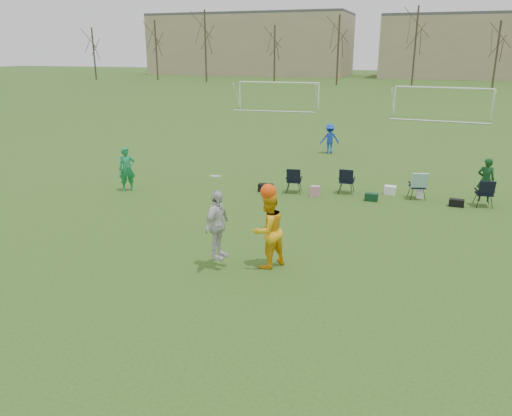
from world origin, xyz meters
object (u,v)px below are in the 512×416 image
at_px(fielder_blue, 330,139).
at_px(goal_left, 279,88).
at_px(goal_mid, 443,94).
at_px(center_contest, 250,227).
at_px(fielder_green_near, 127,169).

xyz_separation_m(fielder_blue, goal_left, (-8.38, 18.51, 1.15)).
relative_size(fielder_blue, goal_mid, 0.21).
relative_size(center_contest, goal_mid, 0.32).
xyz_separation_m(center_contest, goal_left, (-9.33, 33.48, 0.88)).
relative_size(fielder_green_near, goal_mid, 0.23).
height_order(fielder_blue, goal_left, goal_left).
height_order(fielder_blue, goal_mid, goal_mid).
distance_m(goal_left, goal_mid, 14.14).
bearing_deg(fielder_green_near, goal_mid, 26.34).
height_order(center_contest, goal_left, goal_left).
distance_m(fielder_blue, center_contest, 15.00).
distance_m(fielder_green_near, goal_mid, 28.77).
distance_m(center_contest, goal_mid, 31.84).
relative_size(fielder_green_near, center_contest, 0.71).
distance_m(fielder_green_near, goal_left, 28.45).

